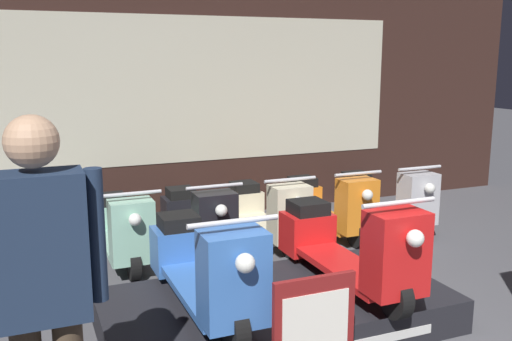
# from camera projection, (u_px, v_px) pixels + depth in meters

# --- Properties ---
(shop_wall_back) EXTENTS (9.07, 0.09, 3.20)m
(shop_wall_back) POSITION_uv_depth(u_px,v_px,m) (201.00, 85.00, 6.75)
(shop_wall_back) COLOR #331E19
(shop_wall_back) RESTS_ON ground_plane
(display_platform) EXTENTS (2.47, 1.26, 0.25)m
(display_platform) POSITION_uv_depth(u_px,v_px,m) (277.00, 311.00, 4.12)
(display_platform) COLOR black
(display_platform) RESTS_ON ground_plane
(scooter_display_left) EXTENTS (0.54, 1.63, 0.79)m
(scooter_display_left) POSITION_uv_depth(u_px,v_px,m) (204.00, 267.00, 3.80)
(scooter_display_left) COLOR black
(scooter_display_left) RESTS_ON display_platform
(scooter_display_right) EXTENTS (0.54, 1.63, 0.79)m
(scooter_display_right) POSITION_uv_depth(u_px,v_px,m) (348.00, 246.00, 4.22)
(scooter_display_right) COLOR black
(scooter_display_right) RESTS_ON display_platform
(scooter_backrow_0) EXTENTS (0.54, 1.63, 0.79)m
(scooter_backrow_0) POSITION_uv_depth(u_px,v_px,m) (122.00, 228.00, 5.52)
(scooter_backrow_0) COLOR black
(scooter_backrow_0) RESTS_ON ground_plane
(scooter_backrow_1) EXTENTS (0.54, 1.63, 0.79)m
(scooter_backrow_1) POSITION_uv_depth(u_px,v_px,m) (197.00, 220.00, 5.80)
(scooter_backrow_1) COLOR black
(scooter_backrow_1) RESTS_ON ground_plane
(scooter_backrow_2) EXTENTS (0.54, 1.63, 0.79)m
(scooter_backrow_2) POSITION_uv_depth(u_px,v_px,m) (266.00, 212.00, 6.09)
(scooter_backrow_2) COLOR black
(scooter_backrow_2) RESTS_ON ground_plane
(scooter_backrow_3) EXTENTS (0.54, 1.63, 0.79)m
(scooter_backrow_3) POSITION_uv_depth(u_px,v_px,m) (328.00, 205.00, 6.37)
(scooter_backrow_3) COLOR black
(scooter_backrow_3) RESTS_ON ground_plane
(scooter_backrow_4) EXTENTS (0.54, 1.63, 0.79)m
(scooter_backrow_4) POSITION_uv_depth(u_px,v_px,m) (386.00, 199.00, 6.66)
(scooter_backrow_4) COLOR black
(scooter_backrow_4) RESTS_ON ground_plane
(person_left_browsing) EXTENTS (0.54, 0.22, 1.70)m
(person_left_browsing) POSITION_uv_depth(u_px,v_px,m) (42.00, 282.00, 2.42)
(person_left_browsing) COLOR #473828
(person_left_browsing) RESTS_ON ground_plane
(price_sign_board) EXTENTS (0.51, 0.04, 0.73)m
(price_sign_board) POSITION_uv_depth(u_px,v_px,m) (314.00, 337.00, 3.23)
(price_sign_board) COLOR maroon
(price_sign_board) RESTS_ON ground_plane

